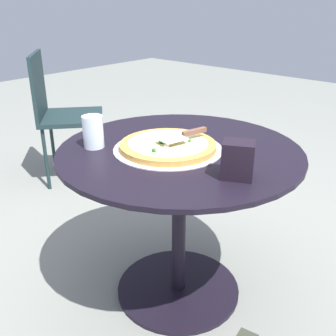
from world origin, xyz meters
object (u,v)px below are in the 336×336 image
(patio_chair_far, at_px, (59,108))
(pizza_server, at_px, (184,135))
(napkin_dispenser, at_px, (238,160))
(pizza_on_tray, at_px, (168,146))
(drinking_cup, at_px, (93,132))
(patio_table, at_px, (179,193))

(patio_chair_far, bearing_deg, pizza_server, 75.82)
(napkin_dispenser, xyz_separation_m, patio_chair_far, (-0.44, -1.69, -0.23))
(pizza_on_tray, height_order, pizza_server, pizza_server)
(pizza_on_tray, bearing_deg, drinking_cup, -53.49)
(pizza_on_tray, xyz_separation_m, pizza_server, (-0.05, 0.03, 0.04))
(drinking_cup, height_order, napkin_dispenser, drinking_cup)
(pizza_server, bearing_deg, patio_table, -19.00)
(drinking_cup, distance_m, patio_chair_far, 1.29)
(patio_table, xyz_separation_m, pizza_server, (-0.02, 0.01, 0.24))
(pizza_server, distance_m, napkin_dispenser, 0.31)
(patio_table, bearing_deg, pizza_server, 161.00)
(patio_table, relative_size, napkin_dispenser, 7.74)
(patio_table, height_order, pizza_on_tray, pizza_on_tray)
(drinking_cup, bearing_deg, patio_chair_far, -117.06)
(patio_table, height_order, patio_chair_far, patio_chair_far)
(pizza_on_tray, bearing_deg, patio_chair_far, -106.65)
(pizza_on_tray, distance_m, patio_chair_far, 1.43)
(patio_table, bearing_deg, patio_chair_far, -104.89)
(drinking_cup, distance_m, napkin_dispenser, 0.58)
(napkin_dispenser, bearing_deg, patio_table, -41.96)
(patio_table, distance_m, pizza_on_tray, 0.21)
(patio_table, xyz_separation_m, patio_chair_far, (-0.37, -1.39, 0.02))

